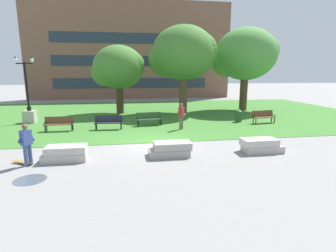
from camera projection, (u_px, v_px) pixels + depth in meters
The scene contains 19 objects.
ground_plane at pixel (152, 143), 13.89m from camera, with size 140.00×140.00×0.00m, color gray.
grass_lawn at pixel (142, 114), 23.56m from camera, with size 40.00×20.00×0.02m, color #3D752D.
concrete_block_center at pixel (66, 153), 11.13m from camera, with size 1.80×0.90×0.64m.
concrete_block_left at pixel (170, 149), 11.73m from camera, with size 1.88×0.90×0.64m.
concrete_block_right at pixel (261, 146), 12.34m from camera, with size 1.92×0.90×0.64m.
person_skateboarder at pixel (27, 142), 10.40m from camera, with size 0.56×0.52×1.71m.
skateboard at pixel (23, 162), 10.72m from camera, with size 0.97×0.70×0.14m.
puddle at pixel (30, 180), 9.17m from camera, with size 1.10×1.10×0.01m, color #47515B.
park_bench_near_left at pixel (59, 123), 16.64m from camera, with size 1.80×0.54×0.90m.
park_bench_near_right at pixel (109, 121), 17.11m from camera, with size 1.82×0.62×0.90m.
park_bench_far_left at pixel (149, 118), 18.38m from camera, with size 1.85×0.74×0.90m.
park_bench_far_right at pixel (263, 116), 19.24m from camera, with size 1.86×0.79×0.90m.
lamp_post_left at pixel (29, 110), 19.22m from camera, with size 1.32×0.80×4.78m.
tree_near_left at pixel (118, 68), 23.05m from camera, with size 4.69×4.47×6.01m.
tree_far_right at pixel (245, 55), 24.87m from camera, with size 6.05×5.76×7.81m.
tree_near_right at pixel (183, 54), 23.06m from camera, with size 5.87×5.59×7.71m.
trash_bin at pixel (239, 115), 19.72m from camera, with size 0.49×0.49×0.96m.
person_bystander_near_lawn at pixel (181, 115), 17.00m from camera, with size 0.53×0.60×1.71m.
building_facade_distant at pixel (131, 50), 36.18m from camera, with size 28.11×1.03×13.29m.
Camera 1 is at (-1.23, -13.38, 3.70)m, focal length 28.00 mm.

